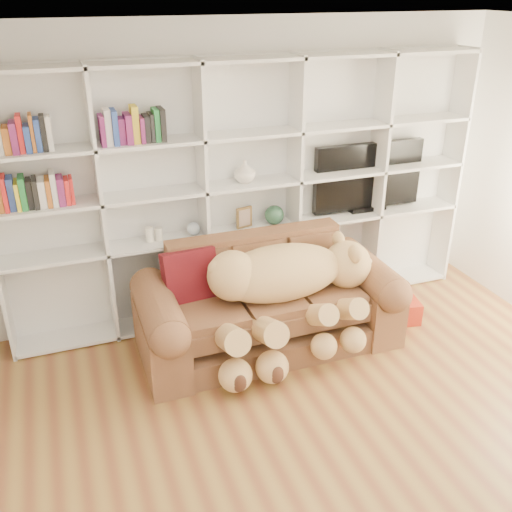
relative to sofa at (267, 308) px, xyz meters
name	(u,v)px	position (x,y,z in m)	size (l,w,h in m)	color
floor	(366,475)	(0.06, -1.67, -0.36)	(5.00, 5.00, 0.00)	brown
ceiling	(416,40)	(0.06, -1.67, 2.34)	(5.00, 5.00, 0.00)	white
wall_back	(242,172)	(0.06, 0.83, 0.99)	(5.00, 0.02, 2.70)	white
bookshelf	(222,183)	(-0.18, 0.69, 0.95)	(4.43, 0.35, 2.40)	white
sofa	(267,308)	(0.00, 0.00, 0.00)	(2.24, 0.97, 0.94)	brown
teddy_bear	(286,287)	(0.09, -0.19, 0.29)	(1.62, 0.90, 0.94)	tan
throw_pillow	(190,276)	(-0.64, 0.16, 0.35)	(0.45, 0.15, 0.45)	#560E1B
gift_box	(404,311)	(1.36, -0.11, -0.25)	(0.27, 0.25, 0.21)	#B32C17
tv	(368,177)	(1.32, 0.69, 0.85)	(1.15, 0.18, 0.68)	black
picture_frame	(244,217)	(0.01, 0.64, 0.62)	(0.16, 0.03, 0.20)	brown
green_vase	(274,215)	(0.31, 0.64, 0.60)	(0.18, 0.18, 0.18)	#2B553B
figurine_tall	(149,234)	(-0.88, 0.64, 0.58)	(0.07, 0.07, 0.14)	silver
figurine_short	(159,234)	(-0.80, 0.64, 0.57)	(0.07, 0.07, 0.12)	silver
snow_globe	(194,228)	(-0.48, 0.64, 0.58)	(0.12, 0.12, 0.12)	silver
shelf_vase	(245,171)	(0.02, 0.64, 1.06)	(0.19, 0.19, 0.20)	silver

